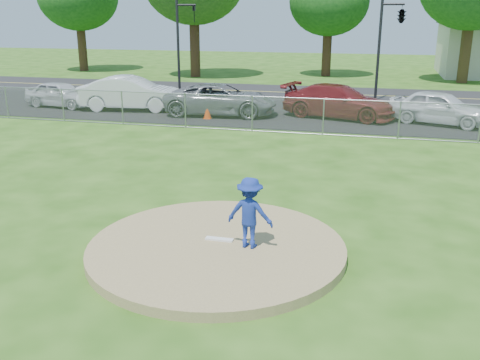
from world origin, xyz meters
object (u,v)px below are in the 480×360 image
(traffic_signal_center, at_px, (399,17))
(parked_car_darkred, at_px, (339,101))
(traffic_cone, at_px, (207,111))
(parked_car_silver, at_px, (61,94))
(parked_car_gray, at_px, (221,99))
(pitcher, at_px, (250,213))
(parked_car_white, at_px, (131,93))
(parked_car_pearl, at_px, (440,108))
(traffic_signal_left, at_px, (182,38))

(traffic_signal_center, relative_size, parked_car_darkred, 1.04)
(traffic_cone, xyz_separation_m, parked_car_silver, (-8.63, 1.29, 0.31))
(traffic_cone, distance_m, parked_car_gray, 1.25)
(traffic_signal_center, xyz_separation_m, parked_car_darkred, (-2.64, -5.95, -3.82))
(pitcher, bearing_deg, parked_car_white, -51.58)
(parked_car_white, relative_size, parked_car_pearl, 1.19)
(traffic_signal_center, distance_m, pitcher, 22.49)
(traffic_signal_left, distance_m, parked_car_silver, 8.35)
(traffic_signal_center, bearing_deg, pitcher, -98.47)
(traffic_signal_center, xyz_separation_m, parked_car_pearl, (1.89, -6.42, -3.85))
(traffic_cone, bearing_deg, parked_car_silver, 171.48)
(parked_car_gray, bearing_deg, traffic_cone, 158.87)
(parked_car_gray, height_order, parked_car_darkred, parked_car_darkred)
(parked_car_white, xyz_separation_m, parked_car_darkred, (10.59, 0.46, -0.08))
(parked_car_silver, bearing_deg, parked_car_pearl, -80.96)
(parked_car_pearl, bearing_deg, parked_car_darkred, 104.28)
(pitcher, bearing_deg, traffic_signal_left, -60.93)
(traffic_signal_left, distance_m, parked_car_gray, 8.34)
(parked_car_silver, bearing_deg, pitcher, -128.91)
(pitcher, distance_m, parked_car_silver, 20.90)
(traffic_signal_left, xyz_separation_m, pitcher, (9.46, -21.95, -2.42))
(pitcher, distance_m, parked_car_white, 18.46)
(parked_car_white, bearing_deg, parked_car_pearl, -98.50)
(traffic_signal_center, xyz_separation_m, traffic_cone, (-8.67, -7.75, -4.23))
(traffic_signal_center, xyz_separation_m, parked_car_gray, (-8.35, -6.61, -3.84))
(parked_car_silver, distance_m, parked_car_darkred, 14.67)
(parked_car_darkred, xyz_separation_m, parked_car_pearl, (4.53, -0.47, -0.03))
(traffic_signal_left, relative_size, traffic_cone, 7.57)
(traffic_signal_left, height_order, parked_car_pearl, traffic_signal_left)
(pitcher, distance_m, parked_car_gray, 16.16)
(parked_car_darkred, bearing_deg, traffic_signal_center, -8.96)
(pitcher, bearing_deg, traffic_signal_center, -92.72)
(traffic_cone, height_order, parked_car_silver, parked_car_silver)
(traffic_cone, bearing_deg, parked_car_gray, 74.19)
(parked_car_pearl, bearing_deg, parked_car_silver, 110.30)
(traffic_cone, relative_size, parked_car_white, 0.14)
(traffic_cone, bearing_deg, parked_car_white, 163.59)
(parked_car_gray, relative_size, parked_car_darkred, 1.01)
(traffic_signal_center, relative_size, parked_car_silver, 1.41)
(parked_car_white, xyz_separation_m, parked_car_pearl, (15.13, -0.01, -0.11))
(pitcher, xyz_separation_m, traffic_cone, (-5.40, 14.20, -0.56))
(parked_car_darkred, distance_m, parked_car_pearl, 4.56)
(traffic_signal_center, relative_size, pitcher, 3.76)
(traffic_cone, xyz_separation_m, parked_car_darkred, (6.03, 1.80, 0.41))
(parked_car_pearl, bearing_deg, traffic_signal_left, 86.49)
(traffic_signal_center, bearing_deg, parked_car_silver, -159.53)
(parked_car_darkred, bearing_deg, parked_car_white, 107.45)
(traffic_signal_center, distance_m, traffic_cone, 12.38)
(parked_car_silver, relative_size, parked_car_darkred, 0.74)
(traffic_signal_left, relative_size, parked_car_pearl, 1.27)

